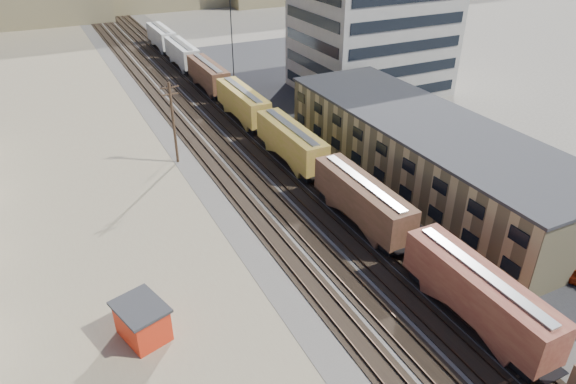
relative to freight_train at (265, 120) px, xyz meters
name	(u,v)px	position (x,y,z in m)	size (l,w,h in m)	color
ballast_bed	(221,127)	(-3.80, 6.61, -2.76)	(18.00, 200.00, 0.06)	#4C4742
dirt_yard	(81,190)	(-23.80, -3.39, -2.78)	(24.00, 180.00, 0.03)	#84745B
asphalt_lot	(414,138)	(18.20, -8.39, -2.77)	(26.00, 120.00, 0.04)	#232326
rail_tracks	(218,127)	(-4.35, 6.61, -2.68)	(11.40, 200.00, 0.24)	black
freight_train	(265,120)	(0.00, 0.00, 0.00)	(3.00, 119.74, 4.46)	black
warehouse	(425,151)	(11.18, -18.39, 0.86)	(12.40, 40.40, 7.25)	tan
office_tower	(371,33)	(24.15, 11.57, 6.47)	(22.60, 18.60, 18.45)	#9E998E
utility_pole_north	(173,121)	(-12.30, -1.39, 2.50)	(2.20, 0.32, 10.00)	#382619
radio_mast	(232,42)	(2.20, 16.61, 6.33)	(1.20, 0.16, 18.00)	black
maintenance_shed	(142,321)	(-22.51, -28.44, -1.31)	(4.07, 4.67, 2.89)	red
parked_car_blue	(415,128)	(19.27, -6.99, -2.05)	(2.46, 5.33, 1.48)	navy
parked_car_far	(356,86)	(22.29, 12.09, -2.06)	(1.74, 4.31, 1.47)	white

